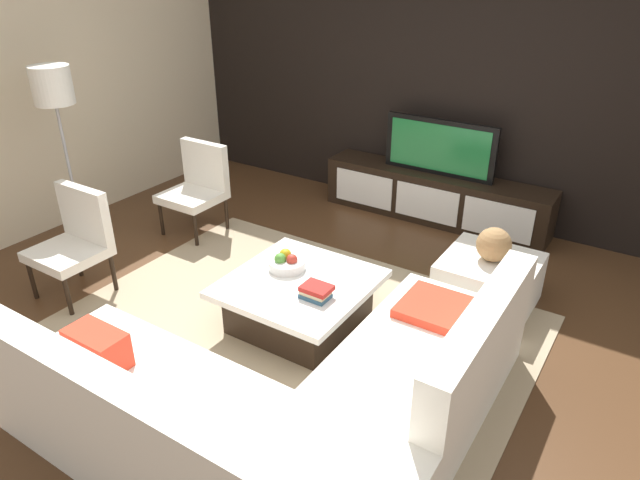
% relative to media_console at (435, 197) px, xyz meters
% --- Properties ---
extents(ground_plane, '(14.00, 14.00, 0.00)m').
position_rel_media_console_xyz_m(ground_plane, '(0.00, -2.40, -0.25)').
color(ground_plane, '#4C301C').
extents(feature_wall_back, '(6.40, 0.12, 2.80)m').
position_rel_media_console_xyz_m(feature_wall_back, '(0.00, 0.30, 1.15)').
color(feature_wall_back, black).
rests_on(feature_wall_back, ground).
extents(side_wall_left, '(0.12, 5.20, 2.80)m').
position_rel_media_console_xyz_m(side_wall_left, '(-3.20, -2.20, 1.15)').
color(side_wall_left, beige).
rests_on(side_wall_left, ground).
extents(area_rug, '(3.33, 2.54, 0.01)m').
position_rel_media_console_xyz_m(area_rug, '(-0.10, -2.40, -0.24)').
color(area_rug, tan).
rests_on(area_rug, ground).
extents(media_console, '(2.33, 0.43, 0.50)m').
position_rel_media_console_xyz_m(media_console, '(0.00, 0.00, 0.00)').
color(media_console, black).
rests_on(media_console, ground).
extents(television, '(1.14, 0.06, 0.55)m').
position_rel_media_console_xyz_m(television, '(0.00, 0.00, 0.53)').
color(television, black).
rests_on(television, media_console).
extents(sectional_couch, '(2.39, 2.33, 0.79)m').
position_rel_media_console_xyz_m(sectional_couch, '(0.51, -3.28, 0.02)').
color(sectional_couch, white).
rests_on(sectional_couch, ground).
extents(coffee_table, '(1.00, 1.02, 0.38)m').
position_rel_media_console_xyz_m(coffee_table, '(-0.10, -2.30, -0.05)').
color(coffee_table, black).
rests_on(coffee_table, ground).
extents(accent_chair_near, '(0.54, 0.50, 0.87)m').
position_rel_media_console_xyz_m(accent_chair_near, '(-1.87, -2.85, 0.24)').
color(accent_chair_near, black).
rests_on(accent_chair_near, ground).
extents(floor_lamp, '(0.33, 0.33, 1.66)m').
position_rel_media_console_xyz_m(floor_lamp, '(-2.57, -2.34, 1.16)').
color(floor_lamp, '#A5A5AA').
rests_on(floor_lamp, ground).
extents(ottoman, '(0.70, 0.70, 0.40)m').
position_rel_media_console_xyz_m(ottoman, '(0.98, -1.27, -0.05)').
color(ottoman, white).
rests_on(ottoman, ground).
extents(fruit_bowl, '(0.28, 0.28, 0.13)m').
position_rel_media_console_xyz_m(fruit_bowl, '(-0.28, -2.20, 0.18)').
color(fruit_bowl, silver).
rests_on(fruit_bowl, coffee_table).
extents(accent_chair_far, '(0.54, 0.52, 0.87)m').
position_rel_media_console_xyz_m(accent_chair_far, '(-1.87, -1.47, 0.24)').
color(accent_chair_far, black).
rests_on(accent_chair_far, ground).
extents(decorative_ball, '(0.26, 0.26, 0.26)m').
position_rel_media_console_xyz_m(decorative_ball, '(0.98, -1.27, 0.28)').
color(decorative_ball, '#997247').
rests_on(decorative_ball, ottoman).
extents(book_stack, '(0.20, 0.16, 0.09)m').
position_rel_media_console_xyz_m(book_stack, '(0.12, -2.41, 0.18)').
color(book_stack, '#2D516B').
rests_on(book_stack, coffee_table).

